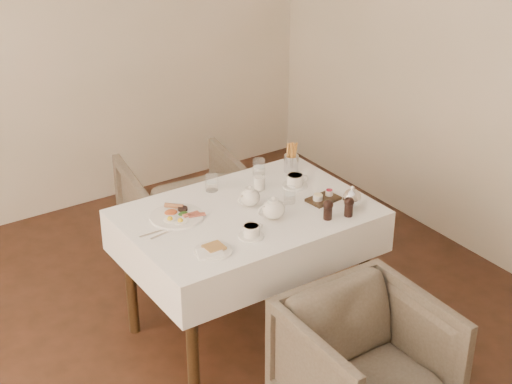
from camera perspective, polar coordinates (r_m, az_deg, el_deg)
The scene contains 20 objects.
table at distance 4.16m, azimuth -0.64°, elevation -2.82°, with size 1.28×0.88×0.75m.
armchair_near at distance 3.79m, azimuth 8.02°, elevation -12.33°, with size 0.68×0.70×0.64m, color #4D4538.
armchair_far at distance 5.04m, azimuth -5.23°, elevation -1.26°, with size 0.71×0.73×0.67m, color #4D4538.
breakfast_plate at distance 4.06m, azimuth -5.78°, elevation -1.70°, with size 0.28×0.28×0.03m.
side_plate at distance 3.74m, azimuth -3.18°, elevation -4.30°, with size 0.20×0.18×0.02m.
teapot_centre at distance 4.13m, azimuth -0.45°, elevation -0.28°, with size 0.15×0.12×0.12m, color white, non-canonical shape.
teapot_front at distance 4.00m, azimuth 1.27°, elevation -1.14°, with size 0.16×0.13×0.13m, color white, non-canonical shape.
creamer at distance 4.32m, azimuth 0.25°, elevation 0.67°, with size 0.06×0.06×0.07m, color white.
teacup_near at distance 3.85m, azimuth -0.35°, elevation -2.90°, with size 0.13×0.13×0.06m.
teacup_far at distance 4.36m, azimuth 2.85°, elevation 0.80°, with size 0.14×0.14×0.07m.
glass_left at distance 4.31m, azimuth -3.25°, elevation 0.69°, with size 0.07×0.07×0.10m, color silver.
glass_mid at distance 4.18m, azimuth 2.46°, elevation -0.21°, with size 0.06×0.06×0.09m, color silver.
glass_right at distance 4.47m, azimuth 0.21°, elevation 1.79°, with size 0.07×0.07×0.10m, color silver.
condiment_board at distance 4.22m, azimuth 4.89°, elevation -0.44°, with size 0.18×0.13×0.04m.
pepper_mill_left at distance 4.02m, azimuth 5.25°, elevation -1.27°, with size 0.05×0.05×0.11m, color black, non-canonical shape.
pepper_mill_right at distance 4.06m, azimuth 6.77°, elevation -1.05°, with size 0.05×0.05×0.11m, color black, non-canonical shape.
silver_pot at distance 4.14m, azimuth 6.99°, elevation -0.33°, with size 0.12×0.10×0.13m, color white, non-canonical shape.
fries_cup at distance 4.52m, azimuth 2.58°, elevation 2.43°, with size 0.08×0.08×0.18m.
cutlery_fork at distance 3.93m, azimuth -7.27°, elevation -2.91°, with size 0.01×0.18×0.00m, color silver.
cutlery_knife at distance 3.92m, azimuth -6.64°, elevation -2.99°, with size 0.01×0.17×0.00m, color silver.
Camera 1 is at (-1.43, -2.51, 2.68)m, focal length 55.00 mm.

